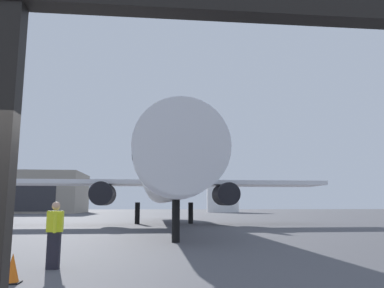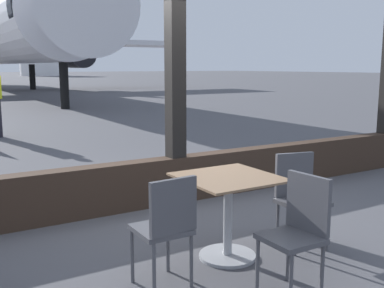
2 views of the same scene
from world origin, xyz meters
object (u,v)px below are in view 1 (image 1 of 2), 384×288
Objects in this scene: distant_hangar at (25,193)px; fuel_storage_tank at (223,199)px; ground_crew_worker at (54,234)px; traffic_cone at (12,269)px; airplane at (166,178)px.

fuel_storage_tank is at bearing 4.14° from distant_hangar.
traffic_cone is at bearing -102.73° from ground_crew_worker.
distant_hangar is (-28.43, 53.51, 0.41)m from airplane.
ground_crew_worker is at bearing -99.69° from airplane.
ground_crew_worker is 1.94m from traffic_cone.
distant_hangar is (-24.81, 74.75, 3.37)m from ground_crew_worker.
fuel_storage_tank is (43.69, 3.16, -1.14)m from distant_hangar.
fuel_storage_tank is at bearing 76.38° from ground_crew_worker.
distant_hangar is at bearing -175.86° from fuel_storage_tank.
ground_crew_worker is at bearing -71.64° from distant_hangar.
fuel_storage_tank is (19.29, 79.70, 2.83)m from traffic_cone.
distant_hangar is 43.82m from fuel_storage_tank.
ground_crew_worker is at bearing 77.27° from traffic_cone.
airplane is 23.65m from traffic_cone.
ground_crew_worker is 78.83m from distant_hangar.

